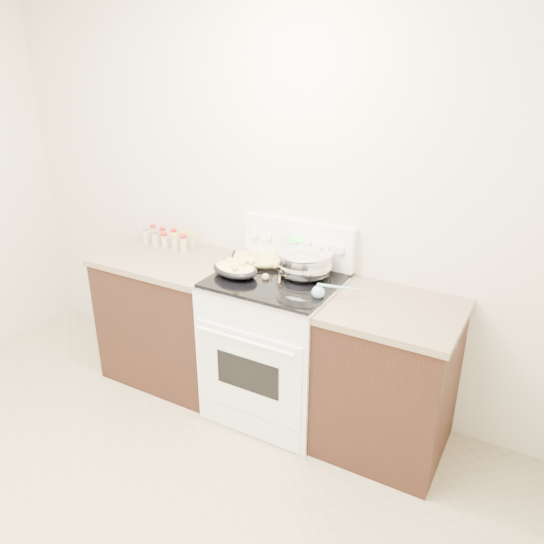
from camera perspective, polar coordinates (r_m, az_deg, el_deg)
The scene contains 10 objects.
room_shell at distance 2.16m, azimuth -27.19°, elevation 6.67°, with size 4.10×3.60×2.75m.
counter_left at distance 3.83m, azimuth -10.47°, elevation -4.74°, with size 0.93×0.67×0.92m.
counter_right at distance 3.18m, azimuth 12.32°, elevation -11.16°, with size 0.73×0.67×0.92m.
kitchen_range at distance 3.39m, azimuth 0.46°, elevation -7.65°, with size 0.78×0.73×1.22m.
mixing_bowl at distance 3.19m, azimuth 3.49°, elevation 0.96°, with size 0.35×0.35×0.21m.
roasting_pan at distance 3.20m, azimuth -3.94°, elevation 0.40°, with size 0.35×0.28×0.11m.
baking_sheet at distance 3.40m, azimuth -1.03°, elevation 1.29°, with size 0.51×0.45×0.06m.
wooden_spoon at distance 3.19m, azimuth -0.08°, elevation -0.38°, with size 0.13×0.25×0.04m.
blue_ladle at distance 2.94m, azimuth 5.27°, elevation -2.10°, with size 0.22×0.18×0.09m.
spice_jars at distance 3.81m, azimuth -11.01°, elevation 3.54°, with size 0.40×0.15×0.13m.
Camera 1 is at (1.76, -1.13, 2.21)m, focal length 35.00 mm.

